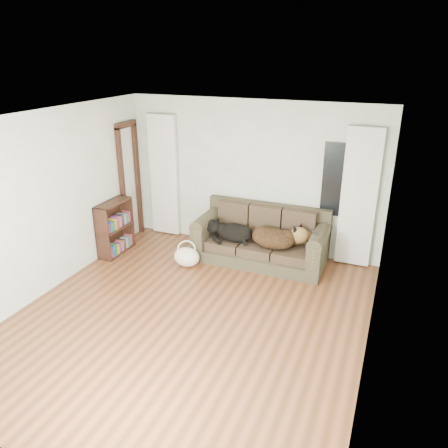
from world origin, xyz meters
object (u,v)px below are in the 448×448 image
at_px(tote_bag, 187,257).
at_px(bookshelf, 115,226).
at_px(dog_black_lab, 232,233).
at_px(sofa, 260,236).
at_px(dog_shepherd, 276,239).

bearing_deg(tote_bag, bookshelf, 179.90).
height_order(dog_black_lab, bookshelf, bookshelf).
bearing_deg(dog_black_lab, tote_bag, -122.40).
relative_size(sofa, bookshelf, 2.31).
height_order(tote_bag, bookshelf, bookshelf).
xyz_separation_m(dog_black_lab, tote_bag, (-0.59, -0.54, -0.32)).
bearing_deg(bookshelf, sofa, 22.00).
bearing_deg(tote_bag, dog_black_lab, 42.30).
xyz_separation_m(dog_shepherd, bookshelf, (-2.74, -0.54, 0.01)).
relative_size(sofa, tote_bag, 4.91).
distance_m(dog_shepherd, bookshelf, 2.79).
xyz_separation_m(dog_black_lab, dog_shepherd, (0.77, 0.01, 0.01)).
distance_m(dog_black_lab, bookshelf, 2.04).
xyz_separation_m(sofa, tote_bag, (-1.06, -0.65, -0.29)).
xyz_separation_m(sofa, dog_black_lab, (-0.47, -0.11, 0.03)).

